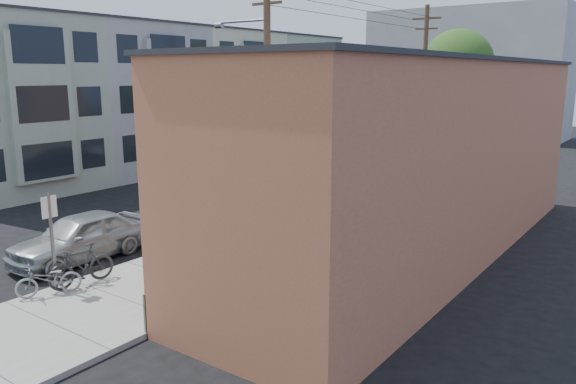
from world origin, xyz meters
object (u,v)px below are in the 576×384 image
Objects in this scene: parking_meter_far at (310,186)px; bus at (386,138)px; tree_leafy_far at (458,65)px; tree_bare at (309,155)px; car_1 at (203,210)px; parked_bike_a at (81,265)px; tree_leafy_mid at (401,95)px; patron_grey at (240,241)px; sign_post at (51,232)px; parked_bike_b at (49,280)px; cyclist at (233,220)px; patio_chair_b at (157,297)px; car_3 at (337,174)px; car_2 at (272,190)px; patron_green at (208,264)px; utility_pole_near at (266,92)px; patio_chair_a at (254,263)px; parking_meter_near at (164,229)px; car_0 at (80,237)px.

bus reaches higher than parking_meter_far.
bus is (-4.72, -0.92, -5.20)m from tree_leafy_far.
tree_bare is 1.04× the size of car_1.
tree_bare reaches higher than parked_bike_a.
patron_grey is at bearing -80.84° from tree_leafy_mid.
sign_post is 0.59× the size of car_1.
parking_meter_far reaches higher than parked_bike_b.
patron_grey is 5.76m from car_1.
patron_grey is 26.14m from bus.
parking_meter_far is at bearing 117.21° from parked_bike_b.
cyclist is (1.37, -6.92, 0.09)m from parking_meter_far.
patio_chair_b is 0.17× the size of car_3.
tree_bare is 3.15m from car_2.
cyclist is (1.27, 6.06, -0.76)m from sign_post.
sign_post is at bearing -62.27° from patron_green.
utility_pole_near is at bearing -99.25° from tree_bare.
patio_chair_a is at bearing 46.53° from sign_post.
parking_meter_near is 0.14× the size of tree_leafy_far.
parked_bike_a reaches higher than car_2.
patio_chair_a is (3.40, -17.23, -4.33)m from tree_leafy_mid.
patron_grey is at bearing -169.14° from patio_chair_a.
tree_bare reaches higher than patron_green.
patio_chair_a is 0.50× the size of patron_green.
tree_leafy_mid reaches higher than car_2.
car_0 is 27.14m from bus.
parking_meter_near reaches higher than patio_chair_b.
car_0 reaches higher than parking_meter_near.
car_0 is at bearing -100.43° from parking_meter_far.
car_2 is (-2.23, 11.86, -0.09)m from parked_bike_a.
parking_meter_near is 0.24× the size of car_3.
parked_bike_b is (-3.32, -0.93, 0.01)m from patio_chair_b.
car_2 is (-5.49, 11.92, 0.06)m from patio_chair_b.
cyclist is (-2.44, 3.80, 0.04)m from patron_green.
patio_chair_b is (3.61, -3.47, -0.39)m from parking_meter_near.
parking_meter_near is 8.20m from tree_bare.
cyclist reaches higher than parked_bike_b.
parking_meter_near reaches higher than parked_bike_b.
tree_bare reaches higher than car_2.
parking_meter_far is at bearing 99.79° from parked_bike_a.
patron_green reaches higher than car_0.
sign_post is 29.57m from bus.
car_0 reaches higher than parked_bike_a.
parking_meter_far is at bearing 92.37° from utility_pole_near.
parked_bike_b is at bearing -57.46° from patron_green.
car_2 reaches higher than patio_chair_b.
car_3 is 0.50× the size of bus.
patron_grey is 5.66m from car_0.
cyclist is at bearing -150.92° from patron_green.
utility_pole_near is at bearing 99.51° from parked_bike_a.
parking_meter_far reaches higher than patio_chair_a.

